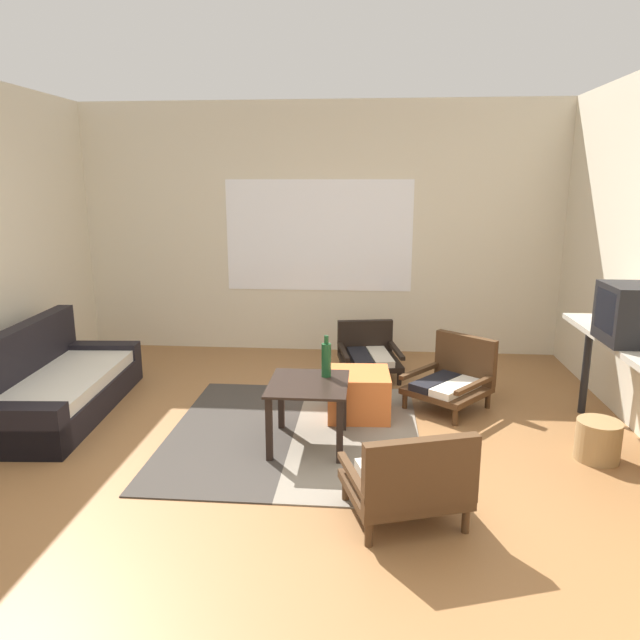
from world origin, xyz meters
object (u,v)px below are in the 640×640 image
armchair_by_window (368,353)px  console_shelf (630,352)px  armchair_striped_foreground (409,481)px  coffee_table (308,395)px  armchair_corner (453,377)px  glass_bottle (326,359)px  couch (54,387)px  clay_vase (613,311)px  wicker_basket (598,440)px  ottoman_orange (359,394)px

armchair_by_window → console_shelf: console_shelf is taller
armchair_striped_foreground → coffee_table: bearing=124.6°
armchair_corner → glass_bottle: (-1.02, -0.72, 0.35)m
couch → armchair_by_window: size_ratio=2.55×
console_shelf → glass_bottle: 2.08m
armchair_corner → armchair_striped_foreground: bearing=-104.8°
armchair_corner → console_shelf: console_shelf is taller
armchair_by_window → armchair_corner: armchair_corner is taller
armchair_striped_foreground → clay_vase: bearing=41.7°
console_shelf → wicker_basket: bearing=-147.9°
coffee_table → armchair_corner: bearing=37.3°
console_shelf → wicker_basket: console_shelf is taller
armchair_striped_foreground → glass_bottle: size_ratio=2.50×
clay_vase → wicker_basket: size_ratio=1.11×
couch → armchair_striped_foreground: (2.81, -1.39, 0.04)m
coffee_table → clay_vase: size_ratio=1.88×
armchair_corner → ottoman_orange: (-0.79, -0.29, -0.07)m
glass_bottle → wicker_basket: 1.95m
ottoman_orange → clay_vase: bearing=-5.0°
couch → armchair_corner: size_ratio=2.23×
armchair_by_window → console_shelf: size_ratio=0.45×
armchair_corner → clay_vase: 1.34m
ottoman_orange → console_shelf: bearing=-15.3°
glass_bottle → couch: bearing=172.6°
armchair_corner → clay_vase: (1.05, -0.45, 0.69)m
couch → armchair_corner: bearing=7.3°
console_shelf → wicker_basket: (-0.19, -0.12, -0.60)m
console_shelf → wicker_basket: size_ratio=5.38×
clay_vase → console_shelf: bearing=-90.0°
wicker_basket → clay_vase: bearing=67.8°
wicker_basket → armchair_striped_foreground: bearing=-146.1°
coffee_table → glass_bottle: size_ratio=2.03×
glass_bottle → coffee_table: bearing=-128.8°
console_shelf → armchair_striped_foreground: bearing=-146.3°
glass_bottle → armchair_by_window: bearing=78.7°
armchair_by_window → ottoman_orange: armchair_by_window is taller
console_shelf → coffee_table: bearing=-178.2°
coffee_table → ottoman_orange: size_ratio=1.28×
armchair_corner → wicker_basket: 1.26m
armchair_by_window → glass_bottle: bearing=-101.3°
couch → glass_bottle: glass_bottle is taller
armchair_striped_foreground → wicker_basket: 1.62m
armchair_striped_foreground → clay_vase: clay_vase is taller
wicker_basket → armchair_corner: bearing=133.4°
armchair_by_window → console_shelf: 2.44m
ottoman_orange → glass_bottle: bearing=-118.4°
console_shelf → clay_vase: (0.00, 0.35, 0.21)m
glass_bottle → wicker_basket: glass_bottle is taller
coffee_table → console_shelf: size_ratio=0.39×
couch → ottoman_orange: 2.50m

